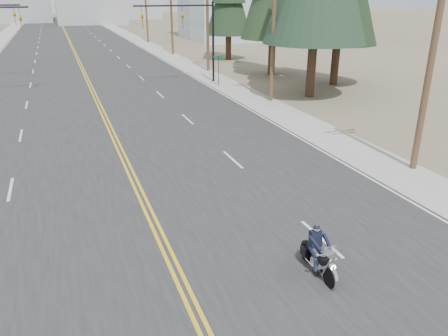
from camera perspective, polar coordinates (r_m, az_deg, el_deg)
The scene contains 10 objects.
road at distance 77.08m, azimuth -19.32°, elevation 14.92°, with size 20.00×200.00×0.01m, color #303033.
sidewalk_right at distance 78.30m, azimuth -10.62°, elevation 15.82°, with size 3.00×200.00×0.01m, color #A5A5A0.
traffic_mast_right at distance 40.42m, azimuth -4.29°, elevation 17.91°, with size 7.10×0.26×7.00m.
street_sign at distance 39.43m, azimuth -0.70°, elevation 13.29°, with size 0.90×0.06×2.62m.
utility_pole_a at distance 21.05m, azimuth 25.79°, elevation 14.61°, with size 2.20×0.30×11.00m.
utility_pole_b at distance 33.27m, azimuth 6.54°, elevation 18.83°, with size 2.20×0.30×11.50m.
utility_pole_c at distance 47.15m, azimuth -2.18°, elevation 19.46°, with size 2.20×0.30×11.00m.
utility_pole_d at distance 61.54m, azimuth -6.92°, elevation 20.09°, with size 2.20×0.30×11.50m.
utility_pole_e at distance 78.14m, azimuth -10.16°, elevation 20.06°, with size 2.20×0.30×11.00m.
motorcyclist at distance 13.01m, azimuth 12.34°, elevation -10.65°, with size 0.80×1.87×1.46m, color black, non-canonical shape.
Camera 1 is at (-2.47, -6.67, 7.59)m, focal length 35.00 mm.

